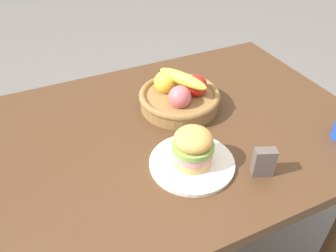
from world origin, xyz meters
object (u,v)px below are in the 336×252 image
at_px(plate, 192,163).
at_px(fruit_basket, 180,96).
at_px(napkin_holder, 264,162).
at_px(sandwich, 193,147).

relative_size(plate, fruit_basket, 0.87).
bearing_deg(fruit_basket, napkin_holder, -80.98).
distance_m(sandwich, fruit_basket, 0.30).
bearing_deg(fruit_basket, sandwich, -109.42).
bearing_deg(napkin_holder, fruit_basket, 120.85).
distance_m(sandwich, napkin_holder, 0.20).
relative_size(sandwich, fruit_basket, 0.42).
bearing_deg(napkin_holder, plate, 166.34).
bearing_deg(napkin_holder, sandwich, 166.34).
height_order(plate, sandwich, sandwich).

